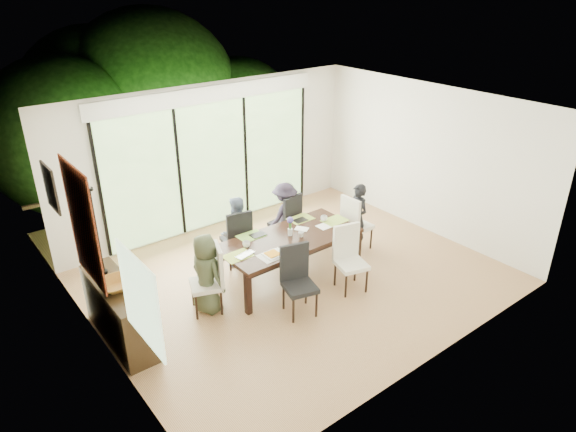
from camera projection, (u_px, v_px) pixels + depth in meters
floor at (298, 278)px, 8.16m from camera, size 6.00×5.00×0.01m
ceiling at (299, 109)px, 7.00m from camera, size 6.00×5.00×0.01m
wall_back at (212, 157)px, 9.36m from camera, size 6.00×0.02×2.70m
wall_front at (438, 270)px, 5.79m from camera, size 6.00×0.02×2.70m
wall_left at (96, 265)px, 5.90m from camera, size 0.02×5.00×2.70m
wall_right at (428, 159)px, 9.26m from camera, size 0.02×5.00×2.70m
glass_doors at (213, 165)px, 9.40m from camera, size 4.20×0.02×2.30m
blinds_header at (209, 94)px, 8.84m from camera, size 4.40×0.06×0.28m
mullion_a at (100, 193)px, 8.22m from camera, size 0.05×0.04×2.30m
mullion_b at (179, 174)px, 9.00m from camera, size 0.05×0.04×2.30m
mullion_c at (246, 158)px, 9.78m from camera, size 0.05×0.04×2.30m
mullion_d at (302, 144)px, 10.56m from camera, size 0.05×0.04×2.30m
side_window at (140, 300)px, 5.01m from camera, size 0.02×0.90×1.00m
deck at (194, 211)px, 10.60m from camera, size 6.00×1.80×0.10m
rail_top at (174, 173)px, 10.91m from camera, size 6.00×0.08×0.06m
foliage_left at (64, 136)px, 10.24m from camera, size 3.20×3.20×3.20m
foliage_mid at (152, 98)px, 11.74m from camera, size 4.00×4.00×4.00m
foliage_right at (239, 116)px, 12.40m from camera, size 2.80×2.80×2.80m
foliage_far at (100, 107)px, 11.75m from camera, size 3.60×3.60×3.60m
table_top at (290, 239)px, 7.94m from camera, size 2.22×1.02×0.06m
table_apron at (290, 243)px, 7.98m from camera, size 2.04×0.83×0.09m
table_leg_fl at (248, 294)px, 7.18m from camera, size 0.08×0.08×0.64m
table_leg_fr at (358, 248)px, 8.39m from camera, size 0.08×0.08×0.64m
table_leg_bl at (216, 269)px, 7.79m from camera, size 0.08×0.08×0.64m
table_leg_br at (323, 229)px, 9.00m from camera, size 0.08×0.08×0.64m
chair_left_end at (205, 280)px, 7.17m from camera, size 0.55×0.55×1.02m
chair_right_end at (358, 222)px, 8.84m from camera, size 0.44×0.44×1.02m
chair_far_left at (236, 236)px, 8.36m from camera, size 0.50×0.50×1.02m
chair_far_right at (284, 220)px, 8.92m from camera, size 0.49×0.49×1.02m
chair_near_left at (300, 282)px, 7.11m from camera, size 0.52×0.52×1.02m
chair_near_right at (352, 260)px, 7.67m from camera, size 0.53×0.53×1.02m
person_left_end at (206, 274)px, 7.15m from camera, size 0.44×0.61×1.19m
person_right_end at (357, 217)px, 8.80m from camera, size 0.42×0.60×1.19m
person_far_left at (236, 232)px, 8.31m from camera, size 0.60×0.43×1.19m
person_far_right at (285, 215)px, 8.87m from camera, size 0.60×0.43×1.19m
placemat_left at (238, 256)px, 7.40m from camera, size 0.41×0.30×0.01m
placemat_right at (335, 220)px, 8.46m from camera, size 0.41×0.30×0.01m
placemat_far_l at (251, 236)px, 7.96m from camera, size 0.41×0.30×0.01m
placemat_far_r at (301, 219)px, 8.52m from camera, size 0.41×0.30×0.01m
placemat_paper at (273, 256)px, 7.41m from camera, size 0.41×0.30×0.01m
tablet_far_l at (258, 235)px, 7.98m from camera, size 0.24×0.17×0.01m
tablet_far_r at (300, 220)px, 8.45m from camera, size 0.22×0.16×0.01m
papers at (325, 226)px, 8.28m from camera, size 0.28×0.20×0.00m
platter_base at (273, 255)px, 7.40m from camera, size 0.24×0.24×0.02m
platter_snacks at (273, 254)px, 7.39m from camera, size 0.19×0.19×0.01m
vase at (290, 232)px, 7.97m from camera, size 0.07×0.07×0.11m
hyacinth_stems at (290, 225)px, 7.92m from camera, size 0.04×0.04×0.15m
hyacinth_blooms at (290, 220)px, 7.88m from camera, size 0.10×0.10×0.10m
laptop at (248, 256)px, 7.38m from camera, size 0.34×0.26×0.02m
cup_a at (246, 244)px, 7.63m from camera, size 0.15×0.15×0.09m
cup_b at (301, 234)px, 7.92m from camera, size 0.13×0.13×0.09m
cup_c at (324, 219)px, 8.43m from camera, size 0.16×0.16×0.09m
book at (300, 231)px, 8.10m from camera, size 0.24×0.26×0.02m
sideboard at (119, 312)px, 6.63m from camera, size 0.42×1.49×0.84m
bowl at (117, 284)px, 6.36m from camera, size 0.44×0.44×0.11m
candlestick_base at (104, 272)px, 6.69m from camera, size 0.09×0.09×0.04m
candlestick_shaft at (97, 232)px, 6.44m from camera, size 0.02×0.02×1.17m
candlestick_pan at (89, 189)px, 6.19m from camera, size 0.09×0.09×0.03m
candle at (89, 185)px, 6.17m from camera, size 0.03×0.03×0.09m
tapestry at (83, 225)px, 6.06m from camera, size 0.02×1.00×1.50m
art_frame at (50, 188)px, 6.96m from camera, size 0.03×0.55×0.65m
art_canvas at (52, 188)px, 6.97m from camera, size 0.01×0.45×0.55m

